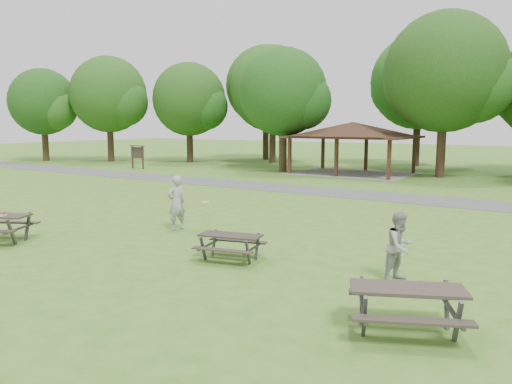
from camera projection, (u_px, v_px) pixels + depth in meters
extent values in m
plane|color=#406F1F|center=(152.00, 249.00, 14.62)|extent=(160.00, 160.00, 0.00)
cube|color=#4B4C4E|center=(347.00, 193.00, 26.13)|extent=(120.00, 3.20, 0.02)
cube|color=#3E2216|center=(290.00, 156.00, 36.21)|extent=(0.22, 0.22, 2.60)
cube|color=#331E12|center=(323.00, 152.00, 40.65)|extent=(0.22, 0.22, 2.60)
cube|color=#321C12|center=(336.00, 158.00, 34.16)|extent=(0.22, 0.22, 2.60)
cube|color=#331D12|center=(366.00, 154.00, 38.60)|extent=(0.22, 0.22, 2.60)
cube|color=#371E14|center=(389.00, 160.00, 32.11)|extent=(0.22, 0.22, 2.60)
cube|color=#331F12|center=(414.00, 156.00, 36.55)|extent=(0.22, 0.22, 2.60)
cube|color=#392216|center=(353.00, 137.00, 36.19)|extent=(8.60, 6.60, 0.16)
pyramid|color=#301D13|center=(353.00, 129.00, 36.11)|extent=(7.01, 7.01, 1.00)
cube|color=gray|center=(352.00, 173.00, 36.56)|extent=(8.40, 6.40, 0.03)
cube|color=#311B12|center=(132.00, 157.00, 40.69)|extent=(0.10, 0.10, 1.80)
cube|color=#361D13|center=(143.00, 158.00, 40.03)|extent=(0.10, 0.10, 1.80)
cube|color=black|center=(137.00, 153.00, 40.30)|extent=(1.40, 0.06, 0.90)
cube|color=#311B13|center=(137.00, 146.00, 40.23)|extent=(1.60, 0.30, 0.06)
cylinder|color=black|center=(111.00, 142.00, 47.94)|extent=(0.60, 0.60, 3.67)
sphere|color=#1C4513|center=(109.00, 94.00, 47.32)|extent=(7.20, 7.20, 7.20)
sphere|color=#1A4614|center=(123.00, 102.00, 46.77)|extent=(4.68, 4.68, 4.68)
sphere|color=#1F4F16|center=(97.00, 101.00, 48.03)|extent=(4.32, 4.32, 4.32)
cylinder|color=black|center=(190.00, 145.00, 46.97)|extent=(0.60, 0.60, 3.32)
sphere|color=#1B4213|center=(189.00, 99.00, 46.40)|extent=(6.80, 6.80, 6.80)
sphere|color=#174614|center=(204.00, 106.00, 45.89)|extent=(4.42, 4.42, 4.42)
sphere|color=#1B4413|center=(177.00, 105.00, 47.05)|extent=(4.08, 4.08, 4.08)
cylinder|color=#302215|center=(272.00, 142.00, 45.94)|extent=(0.60, 0.60, 3.85)
sphere|color=#1B4714|center=(273.00, 89.00, 45.28)|extent=(7.80, 7.80, 7.80)
sphere|color=#1C4A15|center=(291.00, 97.00, 44.66)|extent=(5.07, 5.07, 5.07)
sphere|color=#1A4213|center=(257.00, 96.00, 46.05)|extent=(4.68, 4.68, 4.68)
cylinder|color=#322416|center=(283.00, 149.00, 37.85)|extent=(0.60, 0.60, 3.50)
sphere|color=#154012|center=(283.00, 92.00, 37.28)|extent=(6.60, 6.60, 6.60)
sphere|color=#124112|center=(303.00, 101.00, 36.79)|extent=(4.29, 4.29, 4.29)
sphere|color=#1C4313|center=(267.00, 99.00, 37.91)|extent=(3.96, 3.96, 3.96)
cylinder|color=#321F16|center=(441.00, 148.00, 33.79)|extent=(0.60, 0.60, 4.02)
sphere|color=#193F12|center=(445.00, 72.00, 33.10)|extent=(8.00, 8.00, 8.00)
sphere|color=#1A4814|center=(474.00, 84.00, 32.46)|extent=(5.20, 5.20, 5.20)
sphere|color=#1D4614|center=(419.00, 82.00, 33.90)|extent=(4.80, 4.80, 4.80)
cylinder|color=black|center=(266.00, 138.00, 50.44)|extent=(0.60, 0.60, 4.38)
sphere|color=#1C4513|center=(266.00, 86.00, 49.73)|extent=(8.00, 8.00, 8.00)
sphere|color=#184213|center=(283.00, 93.00, 49.09)|extent=(5.20, 5.20, 5.20)
sphere|color=#164C15|center=(252.00, 92.00, 50.53)|extent=(4.80, 4.80, 4.80)
cylinder|color=black|center=(416.00, 142.00, 42.57)|extent=(0.60, 0.60, 4.13)
sphere|color=#194F16|center=(419.00, 82.00, 41.87)|extent=(8.00, 8.00, 8.00)
sphere|color=#163F12|center=(442.00, 91.00, 41.23)|extent=(5.20, 5.20, 5.20)
sphere|color=#204F16|center=(399.00, 89.00, 42.68)|extent=(4.80, 4.80, 4.80)
cylinder|color=black|center=(45.00, 144.00, 48.82)|extent=(0.60, 0.60, 3.32)
sphere|color=#153F12|center=(43.00, 102.00, 48.27)|extent=(6.40, 6.40, 6.40)
sphere|color=#1F4C15|center=(55.00, 108.00, 47.80)|extent=(4.16, 4.16, 4.16)
sphere|color=#124012|center=(34.00, 107.00, 48.88)|extent=(3.84, 3.84, 3.84)
cube|color=#2F2722|center=(9.00, 222.00, 16.05)|extent=(1.94, 1.20, 0.04)
cube|color=#454547|center=(12.00, 232.00, 14.90)|extent=(0.26, 0.41, 0.88)
cube|color=#38383A|center=(28.00, 227.00, 15.74)|extent=(0.26, 0.41, 0.88)
cube|color=#424244|center=(20.00, 228.00, 15.31)|extent=(0.83, 1.50, 0.06)
cube|color=silver|center=(2.00, 215.00, 15.17)|extent=(0.30, 0.30, 0.08)
cube|color=#A11B12|center=(2.00, 213.00, 15.17)|extent=(0.32, 0.32, 0.02)
cube|color=#2B251F|center=(230.00, 235.00, 13.33)|extent=(1.77, 1.04, 0.05)
cube|color=#312923|center=(222.00, 250.00, 12.86)|extent=(1.67, 0.63, 0.04)
cube|color=black|center=(238.00, 241.00, 13.88)|extent=(1.67, 0.63, 0.04)
cube|color=#3C3C3F|center=(203.00, 249.00, 13.27)|extent=(0.14, 0.35, 0.72)
cube|color=#464649|center=(214.00, 243.00, 13.92)|extent=(0.14, 0.35, 0.72)
cube|color=#464649|center=(209.00, 245.00, 13.59)|extent=(0.38, 1.33, 0.05)
cube|color=#424345|center=(248.00, 253.00, 12.84)|extent=(0.14, 0.35, 0.72)
cube|color=#38383A|center=(257.00, 247.00, 13.48)|extent=(0.14, 0.35, 0.72)
cube|color=#3A3A3D|center=(253.00, 249.00, 13.16)|extent=(0.38, 1.33, 0.05)
cube|color=#322924|center=(408.00, 289.00, 8.66)|extent=(2.10, 1.54, 0.05)
cube|color=#2E2621|center=(413.00, 321.00, 8.07)|extent=(1.89, 1.09, 0.04)
cube|color=#2F2822|center=(402.00, 294.00, 9.34)|extent=(1.89, 1.09, 0.04)
cube|color=#3F3F42|center=(364.00, 317.00, 8.42)|extent=(0.23, 0.40, 0.85)
cube|color=#414043|center=(362.00, 300.00, 9.22)|extent=(0.23, 0.40, 0.85)
cube|color=#3C3C3F|center=(363.00, 307.00, 8.82)|extent=(0.74, 1.46, 0.05)
cube|color=#464649|center=(458.00, 322.00, 8.20)|extent=(0.23, 0.40, 0.85)
cube|color=#3B3B3D|center=(446.00, 305.00, 9.00)|extent=(0.23, 0.40, 0.85)
cube|color=#3C3C3E|center=(452.00, 311.00, 8.60)|extent=(0.74, 1.46, 0.05)
cylinder|color=yellow|center=(205.00, 202.00, 16.06)|extent=(0.33, 0.33, 0.02)
imported|color=#9C9C9E|center=(176.00, 203.00, 17.09)|extent=(0.60, 0.78, 1.89)
imported|color=#949496|center=(400.00, 246.00, 11.54)|extent=(0.84, 0.95, 1.63)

